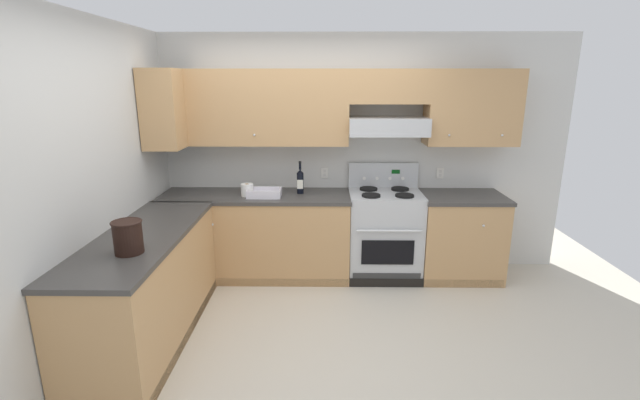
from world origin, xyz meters
TOP-DOWN VIEW (x-y plane):
  - ground_plane at (0.00, 0.00)m, footprint 7.04×7.04m
  - wall_back at (0.40, 1.53)m, footprint 4.68×0.57m
  - wall_left at (-1.59, 0.23)m, footprint 0.47×4.00m
  - counter_back_run at (0.11, 1.24)m, footprint 3.60×0.65m
  - counter_left_run at (-1.24, -0.00)m, footprint 0.63×1.91m
  - stove at (0.82, 1.25)m, footprint 0.76×0.62m
  - wine_bottle at (-0.08, 1.30)m, footprint 0.07×0.07m
  - bowl at (-0.44, 1.15)m, footprint 0.34×0.21m
  - bucket at (-1.17, -0.39)m, footprint 0.21×0.21m
  - paper_towel_roll at (-0.62, 1.18)m, footprint 0.13×0.13m

SIDE VIEW (x-z plane):
  - ground_plane at x=0.00m, z-range 0.00..0.00m
  - counter_back_run at x=0.11m, z-range 0.00..0.91m
  - counter_left_run at x=-1.24m, z-range 0.00..0.91m
  - stove at x=0.82m, z-range -0.12..1.08m
  - bowl at x=-0.44m, z-range 0.90..0.98m
  - paper_towel_roll at x=-0.62m, z-range 0.91..1.04m
  - bucket at x=-1.17m, z-range 0.92..1.15m
  - wine_bottle at x=-0.08m, z-range 0.88..1.22m
  - wall_left at x=-1.59m, z-range 0.06..2.61m
  - wall_back at x=0.40m, z-range 0.20..2.75m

